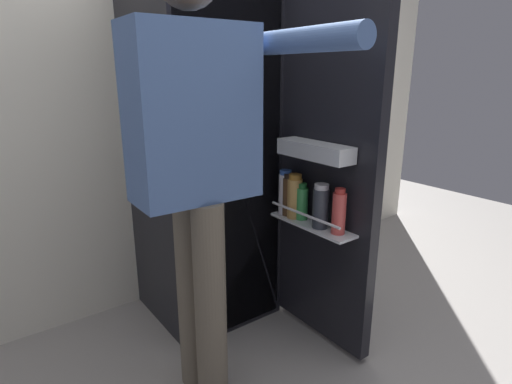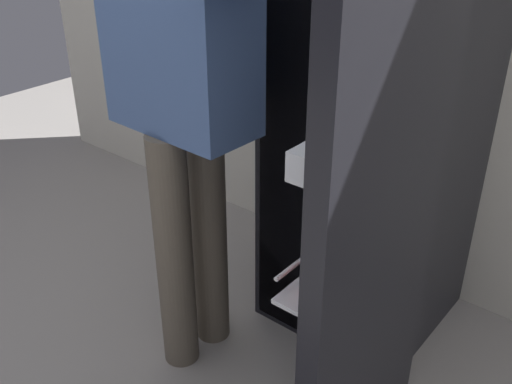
% 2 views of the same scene
% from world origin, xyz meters
% --- Properties ---
extents(ground_plane, '(6.72, 6.72, 0.00)m').
position_xyz_m(ground_plane, '(0.00, 0.00, 0.00)').
color(ground_plane, gray).
extents(kitchen_wall, '(4.40, 0.10, 2.53)m').
position_xyz_m(kitchen_wall, '(0.00, 0.88, 1.27)').
color(kitchen_wall, silver).
rests_on(kitchen_wall, ground_plane).
extents(refrigerator, '(0.64, 1.15, 1.76)m').
position_xyz_m(refrigerator, '(0.03, 0.48, 0.88)').
color(refrigerator, black).
rests_on(refrigerator, ground_plane).
extents(person, '(0.54, 0.76, 1.68)m').
position_xyz_m(person, '(-0.33, -0.02, 1.02)').
color(person, '#665B4C').
rests_on(person, ground_plane).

